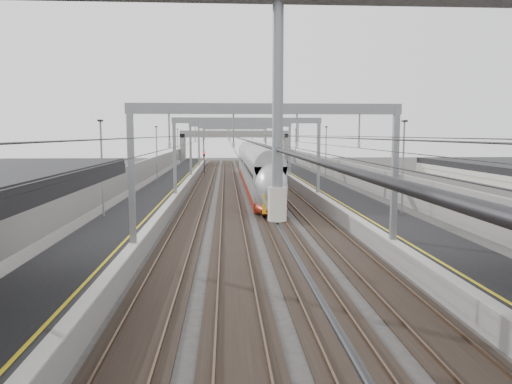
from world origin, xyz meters
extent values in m
cube|color=black|center=(-8.00, 45.00, 0.50)|extent=(4.00, 120.00, 1.00)
cube|color=black|center=(8.00, 45.00, 0.50)|extent=(4.00, 120.00, 1.00)
cube|color=black|center=(-4.50, 45.00, 0.04)|extent=(2.40, 140.00, 0.08)
cube|color=brown|center=(-5.22, 45.00, 0.13)|extent=(0.07, 140.00, 0.14)
cube|color=brown|center=(-3.78, 45.00, 0.13)|extent=(0.07, 140.00, 0.14)
cube|color=black|center=(-1.50, 45.00, 0.04)|extent=(2.40, 140.00, 0.08)
cube|color=brown|center=(-2.22, 45.00, 0.13)|extent=(0.07, 140.00, 0.14)
cube|color=brown|center=(-0.78, 45.00, 0.13)|extent=(0.07, 140.00, 0.14)
cube|color=black|center=(1.50, 45.00, 0.04)|extent=(2.40, 140.00, 0.08)
cube|color=brown|center=(0.78, 45.00, 0.13)|extent=(0.07, 140.00, 0.14)
cube|color=brown|center=(2.22, 45.00, 0.13)|extent=(0.07, 140.00, 0.14)
cube|color=black|center=(4.50, 45.00, 0.04)|extent=(2.40, 140.00, 0.08)
cube|color=brown|center=(3.78, 45.00, 0.13)|extent=(0.07, 140.00, 0.14)
cube|color=brown|center=(5.22, 45.00, 0.13)|extent=(0.07, 140.00, 0.14)
cube|color=gray|center=(-6.30, 22.00, 4.30)|extent=(0.28, 0.28, 6.60)
cube|color=gray|center=(6.30, 22.00, 4.30)|extent=(0.28, 0.28, 6.60)
cube|color=gray|center=(0.00, 22.00, 7.35)|extent=(13.00, 0.25, 0.50)
cube|color=gray|center=(-6.30, 42.00, 4.30)|extent=(0.28, 0.28, 6.60)
cube|color=gray|center=(6.30, 42.00, 4.30)|extent=(0.28, 0.28, 6.60)
cube|color=gray|center=(0.00, 42.00, 7.35)|extent=(13.00, 0.25, 0.50)
cube|color=gray|center=(-6.30, 62.00, 4.30)|extent=(0.28, 0.28, 6.60)
cube|color=gray|center=(6.30, 62.00, 4.30)|extent=(0.28, 0.28, 6.60)
cube|color=gray|center=(0.00, 62.00, 7.35)|extent=(13.00, 0.25, 0.50)
cube|color=gray|center=(-6.30, 82.00, 4.30)|extent=(0.28, 0.28, 6.60)
cube|color=gray|center=(6.30, 82.00, 4.30)|extent=(0.28, 0.28, 6.60)
cube|color=gray|center=(0.00, 82.00, 7.35)|extent=(13.00, 0.25, 0.50)
cube|color=gray|center=(-6.30, 100.00, 4.30)|extent=(0.28, 0.28, 6.60)
cube|color=gray|center=(6.30, 100.00, 4.30)|extent=(0.28, 0.28, 6.60)
cube|color=gray|center=(0.00, 100.00, 7.35)|extent=(13.00, 0.25, 0.50)
cylinder|color=#262628|center=(-4.50, 50.00, 5.50)|extent=(0.03, 140.00, 0.03)
cylinder|color=#262628|center=(-1.50, 50.00, 5.50)|extent=(0.03, 140.00, 0.03)
cylinder|color=#262628|center=(1.50, 50.00, 5.50)|extent=(0.03, 140.00, 0.03)
cylinder|color=#262628|center=(4.50, 50.00, 5.50)|extent=(0.03, 140.00, 0.03)
cube|color=gray|center=(0.00, 100.00, 6.20)|extent=(22.00, 2.20, 1.40)
cube|color=gray|center=(-10.50, 100.00, 3.10)|extent=(1.00, 2.20, 6.20)
cube|color=gray|center=(10.50, 100.00, 3.10)|extent=(1.00, 2.20, 6.20)
cube|color=gray|center=(-11.20, 45.00, 1.60)|extent=(0.30, 120.00, 3.20)
cube|color=gray|center=(11.20, 45.00, 1.60)|extent=(0.30, 120.00, 3.20)
cube|color=maroon|center=(1.50, 46.19, 0.57)|extent=(2.51, 21.36, 0.74)
cube|color=#9B9AA0|center=(1.50, 46.19, 2.34)|extent=(2.51, 21.36, 2.79)
cube|color=black|center=(1.50, 38.71, 0.27)|extent=(1.86, 2.23, 0.46)
cube|color=maroon|center=(1.50, 67.92, 0.57)|extent=(2.51, 21.36, 0.74)
cube|color=#9B9AA0|center=(1.50, 67.92, 2.34)|extent=(2.51, 21.36, 2.79)
cube|color=black|center=(1.50, 60.44, 0.27)|extent=(1.86, 2.23, 0.46)
ellipsoid|color=#9B9AA0|center=(1.50, 35.32, 2.06)|extent=(2.51, 4.83, 3.90)
cube|color=#FFB90D|center=(1.50, 33.33, 1.22)|extent=(1.58, 0.12, 1.39)
cube|color=black|center=(1.50, 33.74, 2.61)|extent=(1.49, 0.54, 0.88)
cylinder|color=black|center=(-5.20, 75.75, 1.50)|extent=(0.12, 0.12, 3.00)
cube|color=black|center=(-5.20, 75.75, 3.10)|extent=(0.32, 0.22, 0.75)
sphere|color=red|center=(-5.20, 75.62, 3.25)|extent=(0.16, 0.16, 0.16)
cylinder|color=black|center=(3.20, 71.64, 1.50)|extent=(0.12, 0.12, 3.00)
cube|color=black|center=(3.20, 71.64, 3.10)|extent=(0.32, 0.22, 0.75)
sphere|color=red|center=(3.20, 71.51, 3.25)|extent=(0.16, 0.16, 0.16)
cylinder|color=black|center=(5.40, 73.25, 1.50)|extent=(0.12, 0.12, 3.00)
cube|color=black|center=(5.40, 73.25, 3.10)|extent=(0.32, 0.22, 0.75)
sphere|color=#0CE526|center=(5.40, 73.12, 3.25)|extent=(0.16, 0.16, 0.16)
camera|label=1|loc=(-1.88, -1.62, 6.16)|focal=35.00mm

